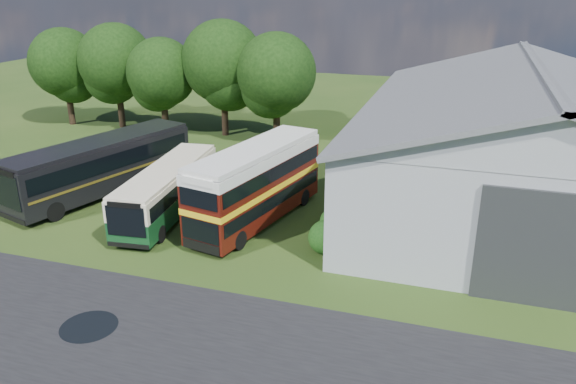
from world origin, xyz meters
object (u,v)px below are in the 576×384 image
(storage_shed, at_px, (528,134))
(bus_maroon_double, at_px, (256,185))
(bus_green_single, at_px, (168,190))
(bus_dark_single, at_px, (102,165))

(storage_shed, bearing_deg, bus_maroon_double, -151.57)
(bus_green_single, relative_size, bus_maroon_double, 1.00)
(storage_shed, relative_size, bus_maroon_double, 2.43)
(bus_green_single, bearing_deg, bus_maroon_double, 0.60)
(bus_green_single, bearing_deg, storage_shed, 17.27)
(storage_shed, distance_m, bus_maroon_double, 15.95)
(bus_maroon_double, bearing_deg, bus_dark_single, -174.20)
(storage_shed, height_order, bus_maroon_double, storage_shed)
(storage_shed, height_order, bus_green_single, storage_shed)
(bus_green_single, bearing_deg, bus_dark_single, 156.78)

